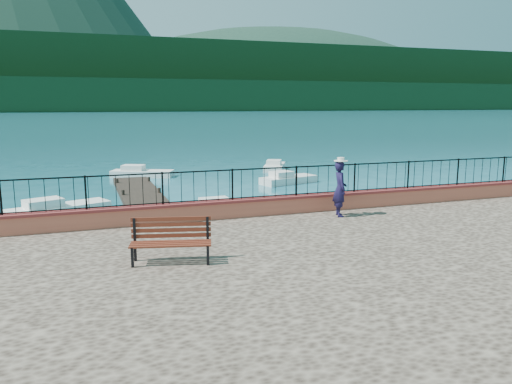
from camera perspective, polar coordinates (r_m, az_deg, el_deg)
ground at (r=13.09m, az=3.43°, el=-11.41°), size 2000.00×2000.00×0.00m
parapet at (r=16.00m, az=-1.66°, el=-1.82°), size 28.00×0.46×0.58m
railing at (r=15.86m, az=-1.67°, el=0.88°), size 27.00×0.05×0.95m
dock at (r=23.83m, az=-12.39°, el=-1.36°), size 2.00×16.00×0.30m
far_forest at (r=311.27m, az=-18.87°, el=10.38°), size 900.00×60.00×18.00m
foothills at (r=371.64m, az=-19.13°, el=12.25°), size 900.00×120.00×44.00m
companion_hill at (r=613.86m, az=2.08°, el=9.69°), size 448.00×384.00×180.00m
park_bench at (r=11.62m, az=-9.67°, el=-6.52°), size 1.92×1.02×1.02m
person at (r=16.21m, az=9.57°, el=0.36°), size 0.57×0.74×1.78m
hat at (r=16.07m, az=9.67°, el=3.71°), size 0.44×0.44×0.12m
boat_0 at (r=23.33m, az=-21.61°, el=-1.46°), size 4.44×2.82×0.80m
boat_1 at (r=21.66m, az=-3.38°, el=-1.61°), size 3.52×1.44×0.80m
boat_2 at (r=30.24m, az=3.75°, el=1.74°), size 3.73×2.16×0.80m
boat_4 at (r=33.75m, az=-12.87°, el=2.39°), size 4.18×2.79×0.80m
boat_5 at (r=36.35m, az=2.15°, el=3.17°), size 2.64×3.47×0.80m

